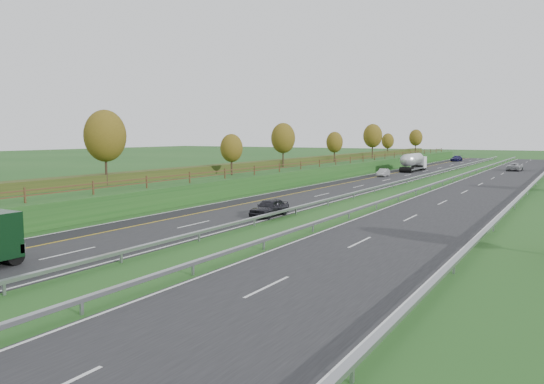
# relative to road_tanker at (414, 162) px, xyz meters

# --- Properties ---
(ground) EXTENTS (400.00, 400.00, 0.00)m
(ground) POSITION_rel_road_tanker_xyz_m (8.74, -38.53, -1.86)
(ground) COLOR #1F4C1B
(ground) RESTS_ON ground
(near_carriageway) EXTENTS (10.50, 200.00, 0.04)m
(near_carriageway) POSITION_rel_road_tanker_xyz_m (0.74, -33.53, -1.84)
(near_carriageway) COLOR black
(near_carriageway) RESTS_ON ground
(far_carriageway) EXTENTS (10.50, 200.00, 0.04)m
(far_carriageway) POSITION_rel_road_tanker_xyz_m (17.24, -33.53, -1.84)
(far_carriageway) COLOR black
(far_carriageway) RESTS_ON ground
(hard_shoulder) EXTENTS (3.00, 200.00, 0.04)m
(hard_shoulder) POSITION_rel_road_tanker_xyz_m (-3.01, -33.53, -1.84)
(hard_shoulder) COLOR black
(hard_shoulder) RESTS_ON ground
(lane_markings) EXTENTS (26.75, 200.00, 0.01)m
(lane_markings) POSITION_rel_road_tanker_xyz_m (7.14, -33.65, -1.81)
(lane_markings) COLOR silver
(lane_markings) RESTS_ON near_carriageway
(embankment_left) EXTENTS (12.00, 200.00, 2.00)m
(embankment_left) POSITION_rel_road_tanker_xyz_m (-12.26, -33.53, -0.86)
(embankment_left) COLOR #1F4C1B
(embankment_left) RESTS_ON ground
(hedge_left) EXTENTS (2.20, 180.00, 1.10)m
(hedge_left) POSITION_rel_road_tanker_xyz_m (-14.26, -33.53, 0.69)
(hedge_left) COLOR #2B3817
(hedge_left) RESTS_ON embankment_left
(fence_left) EXTENTS (0.12, 189.06, 1.20)m
(fence_left) POSITION_rel_road_tanker_xyz_m (-7.76, -33.94, 0.87)
(fence_left) COLOR #422B19
(fence_left) RESTS_ON embankment_left
(median_barrier_near) EXTENTS (0.32, 200.00, 0.71)m
(median_barrier_near) POSITION_rel_road_tanker_xyz_m (6.44, -33.53, -1.25)
(median_barrier_near) COLOR gray
(median_barrier_near) RESTS_ON ground
(median_barrier_far) EXTENTS (0.32, 200.00, 0.71)m
(median_barrier_far) POSITION_rel_road_tanker_xyz_m (11.54, -33.53, -1.25)
(median_barrier_far) COLOR gray
(median_barrier_far) RESTS_ON ground
(outer_barrier_far) EXTENTS (0.32, 200.00, 0.71)m
(outer_barrier_far) POSITION_rel_road_tanker_xyz_m (23.04, -33.53, -1.25)
(outer_barrier_far) COLOR gray
(outer_barrier_far) RESTS_ON ground
(trees_left) EXTENTS (6.64, 164.30, 7.66)m
(trees_left) POSITION_rel_road_tanker_xyz_m (-11.90, -36.90, 4.51)
(trees_left) COLOR #2D2116
(trees_left) RESTS_ON embankment_left
(road_tanker) EXTENTS (2.40, 11.22, 3.46)m
(road_tanker) POSITION_rel_road_tanker_xyz_m (0.00, 0.00, 0.00)
(road_tanker) COLOR silver
(road_tanker) RESTS_ON near_carriageway
(car_dark_near) EXTENTS (1.89, 4.58, 1.55)m
(car_dark_near) POSITION_rel_road_tanker_xyz_m (5.08, -63.90, -1.05)
(car_dark_near) COLOR black
(car_dark_near) RESTS_ON near_carriageway
(car_silver_mid) EXTENTS (1.61, 4.05, 1.31)m
(car_silver_mid) POSITION_rel_road_tanker_xyz_m (-0.79, -15.82, -1.17)
(car_silver_mid) COLOR #9FA0A4
(car_silver_mid) RESTS_ON near_carriageway
(car_small_far) EXTENTS (2.58, 5.30, 1.48)m
(car_small_far) POSITION_rel_road_tanker_xyz_m (-0.68, 44.34, -1.08)
(car_small_far) COLOR #181749
(car_small_far) RESTS_ON near_carriageway
(car_oncoming) EXTENTS (2.75, 5.66, 1.55)m
(car_oncoming) POSITION_rel_road_tanker_xyz_m (17.04, 11.22, -1.05)
(car_oncoming) COLOR #ACACB1
(car_oncoming) RESTS_ON far_carriageway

